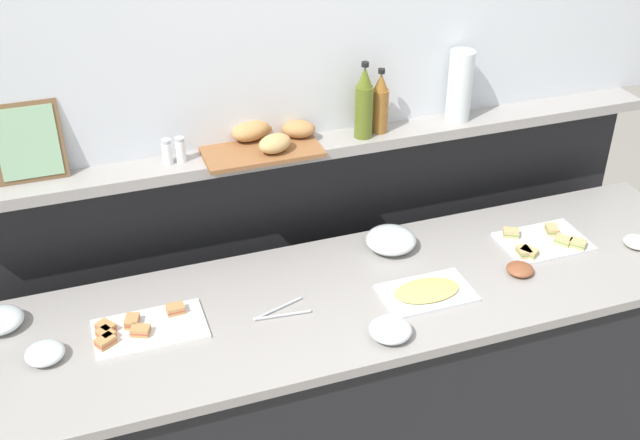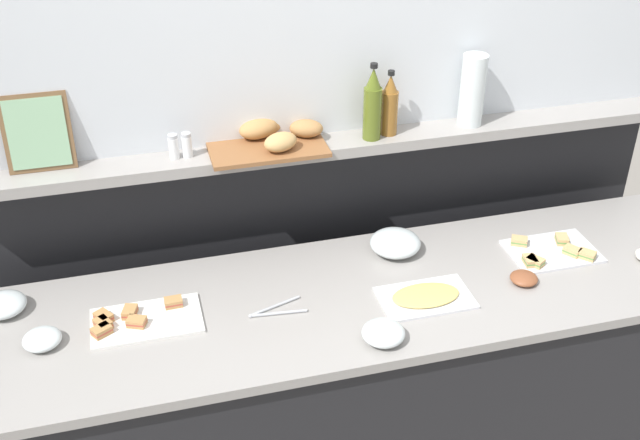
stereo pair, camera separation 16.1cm
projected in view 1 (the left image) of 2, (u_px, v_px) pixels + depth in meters
The scene contains 20 objects.
ground_plane at pixel (308, 373), 3.52m from camera, with size 12.00×12.00×0.00m, color gray.
buffet_counter at pixel (360, 390), 2.81m from camera, with size 2.59×0.67×0.89m.
back_ledge_unit at pixel (314, 266), 3.11m from camera, with size 2.61×0.22×1.24m.
sandwich_platter_rear at pixel (543, 242), 2.80m from camera, with size 0.31×0.22×0.04m.
sandwich_platter_side at pixel (142, 328), 2.39m from camera, with size 0.34×0.20×0.04m.
cold_cuts_platter at pixel (427, 292), 2.55m from camera, with size 0.30×0.19×0.02m.
glass_bowl_large at pixel (45, 355), 2.28m from camera, with size 0.12×0.12×0.05m.
glass_bowl_medium at pixel (390, 330), 2.37m from camera, with size 0.13×0.13×0.05m.
glass_bowl_small at pixel (391, 241), 2.77m from camera, with size 0.18×0.18×0.07m.
glass_bowl_extra at pixel (0, 321), 2.40m from camera, with size 0.14×0.14×0.06m.
condiment_bowl_dark at pixel (637, 242), 2.79m from camera, with size 0.10×0.10×0.03m, color silver.
condiment_bowl_red at pixel (520, 269), 2.65m from camera, with size 0.09×0.09×0.03m, color brown.
serving_tongs at pixel (279, 312), 2.47m from camera, with size 0.19×0.08×0.01m.
olive_oil_bottle at pixel (364, 104), 2.70m from camera, with size 0.06×0.06×0.28m.
vinegar_bottle_amber at pixel (380, 104), 2.74m from camera, with size 0.06×0.06×0.24m.
salt_shaker at pixel (167, 152), 2.57m from camera, with size 0.03×0.03×0.09m.
pepper_shaker at pixel (180, 150), 2.58m from camera, with size 0.03×0.03×0.09m.
bread_basket at pixel (262, 137), 2.68m from camera, with size 0.42×0.26×0.08m.
framed_picture at pixel (28, 142), 2.44m from camera, with size 0.21×0.06×0.26m.
water_carafe at pixel (460, 86), 2.82m from camera, with size 0.09×0.09×0.26m, color silver.
Camera 1 is at (-0.81, -1.90, 2.45)m, focal length 43.82 mm.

